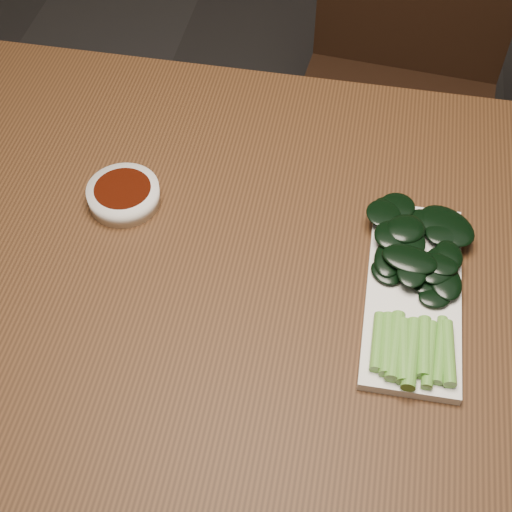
% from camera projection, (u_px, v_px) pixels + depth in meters
% --- Properties ---
extents(ground, '(6.00, 6.00, 0.00)m').
position_uv_depth(ground, '(260.00, 470.00, 1.55)').
color(ground, '#282626').
rests_on(ground, ground).
extents(table, '(1.40, 0.80, 0.75)m').
position_uv_depth(table, '(262.00, 291.00, 1.02)').
color(table, '#412612').
rests_on(table, ground).
extents(chair_far, '(0.47, 0.47, 0.89)m').
position_uv_depth(chair_far, '(398.00, 84.00, 1.60)').
color(chair_far, black).
rests_on(chair_far, ground).
extents(sauce_bowl, '(0.10, 0.10, 0.03)m').
position_uv_depth(sauce_bowl, '(124.00, 195.00, 1.01)').
color(sauce_bowl, white).
rests_on(sauce_bowl, table).
extents(serving_plate, '(0.12, 0.29, 0.01)m').
position_uv_depth(serving_plate, '(413.00, 294.00, 0.92)').
color(serving_plate, white).
rests_on(serving_plate, table).
extents(gai_lan, '(0.17, 0.31, 0.03)m').
position_uv_depth(gai_lan, '(417.00, 272.00, 0.92)').
color(gai_lan, '#63A538').
rests_on(gai_lan, serving_plate).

